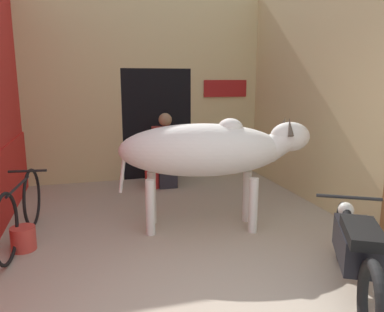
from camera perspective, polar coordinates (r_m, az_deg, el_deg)
The scene contains 8 objects.
wall_back_with_doorway at distance 7.15m, azimuth -6.59°, elevation 8.27°, with size 4.25×0.93×3.41m.
wall_right_with_door at distance 5.39m, azimuth 21.92°, elevation 9.32°, with size 0.22×4.87×3.41m.
cow at distance 4.51m, azimuth 2.56°, elevation 0.85°, with size 2.36×1.07×1.38m.
motorcycle_near at distance 3.48m, azimuth 23.66°, elevation -13.05°, with size 0.98×1.68×0.75m.
bicycle at distance 4.64m, azimuth -24.67°, elevation -7.59°, with size 0.44×1.73×0.75m.
shopkeeper_seated at distance 6.39m, azimuth -3.97°, elevation 1.15°, with size 0.44×0.34×1.26m.
plastic_stool at distance 6.39m, azimuth -6.04°, elevation -2.85°, with size 0.37×0.37×0.43m.
bucket at distance 4.52m, azimuth -24.31°, elevation -11.38°, with size 0.26×0.26×0.26m.
Camera 1 is at (-1.04, -1.91, 1.81)m, focal length 35.00 mm.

